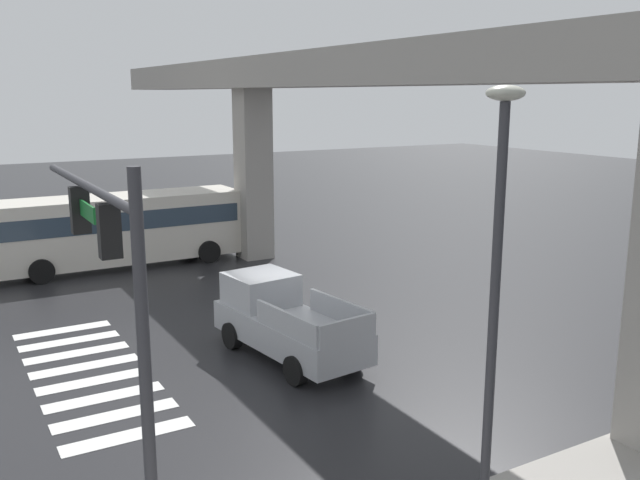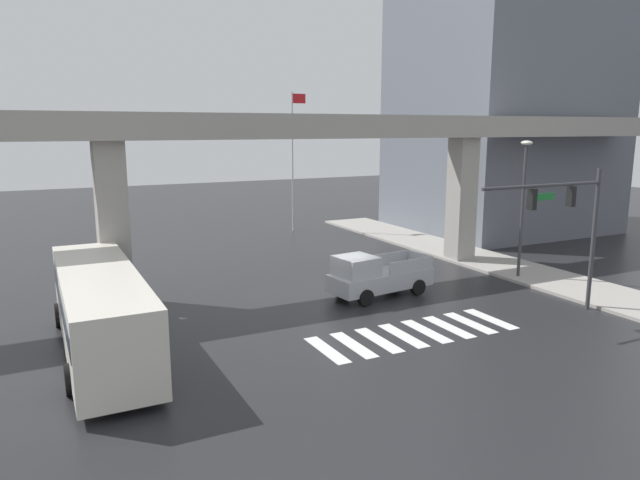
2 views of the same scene
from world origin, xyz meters
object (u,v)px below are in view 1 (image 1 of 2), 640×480
object	(u,v)px
city_bus	(111,227)
traffic_signal_mast	(111,274)
street_lamp_near_corner	(497,261)
pickup_truck	(283,320)

from	to	relation	value
city_bus	traffic_signal_mast	size ratio (longest dim) A/B	1.66
city_bus	traffic_signal_mast	world-z (taller)	traffic_signal_mast
city_bus	street_lamp_near_corner	size ratio (longest dim) A/B	1.49
city_bus	street_lamp_near_corner	distance (m)	21.13
traffic_signal_mast	city_bus	bearing A→B (deg)	167.14
pickup_truck	traffic_signal_mast	size ratio (longest dim) A/B	0.82
city_bus	traffic_signal_mast	bearing A→B (deg)	-12.86
city_bus	street_lamp_near_corner	world-z (taller)	street_lamp_near_corner
traffic_signal_mast	street_lamp_near_corner	world-z (taller)	street_lamp_near_corner
pickup_truck	city_bus	distance (m)	12.51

